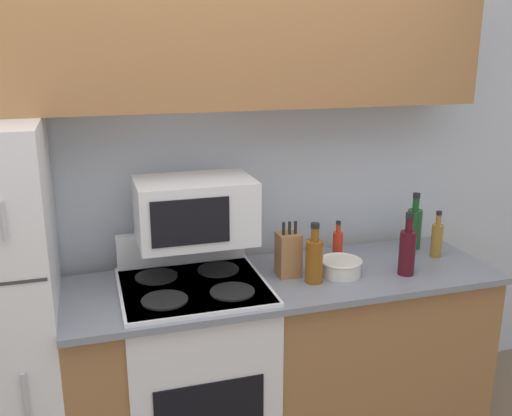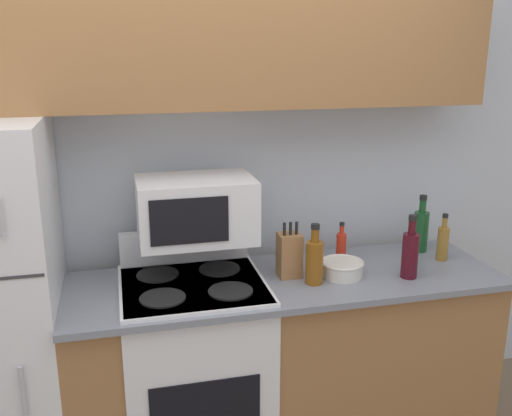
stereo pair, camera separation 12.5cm
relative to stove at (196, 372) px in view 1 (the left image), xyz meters
name	(u,v)px [view 1 (the left image)]	position (x,y,z in m)	size (l,w,h in m)	color
wall_back	(189,182)	(0.07, 0.44, 0.80)	(8.00, 0.05, 2.55)	silver
lower_cabinets	(284,361)	(0.44, 0.01, -0.02)	(2.01, 0.64, 0.90)	#9E6B3D
upper_cabinets	(192,45)	(0.07, 0.25, 1.46)	(2.73, 0.33, 0.56)	#9E6B3D
stove	(196,372)	(0.00, 0.00, 0.00)	(0.64, 0.62, 1.07)	white
microwave	(195,210)	(0.04, 0.11, 0.75)	(0.52, 0.35, 0.29)	white
knife_block	(288,254)	(0.45, 0.02, 0.53)	(0.10, 0.10, 0.26)	#9E6B3D
bowl	(340,266)	(0.69, -0.05, 0.46)	(0.20, 0.20, 0.08)	silver
bottle_wine_green	(414,227)	(1.22, 0.17, 0.54)	(0.08, 0.08, 0.30)	#194C23
bottle_vinegar	(437,239)	(1.26, 0.03, 0.52)	(0.06, 0.06, 0.24)	olive
bottle_whiskey	(314,259)	(0.54, -0.09, 0.53)	(0.08, 0.08, 0.28)	brown
bottle_hot_sauce	(338,244)	(0.76, 0.14, 0.50)	(0.05, 0.05, 0.20)	red
bottle_wine_red	(407,250)	(0.99, -0.13, 0.54)	(0.08, 0.08, 0.30)	#470F19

